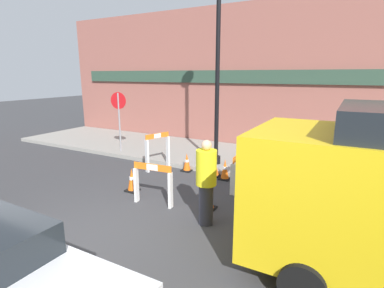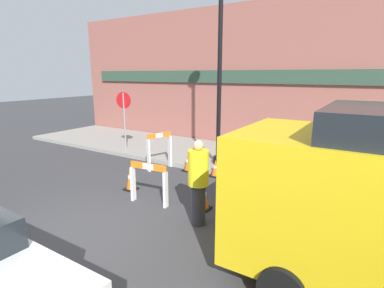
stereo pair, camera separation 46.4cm
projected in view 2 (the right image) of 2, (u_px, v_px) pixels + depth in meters
The scene contains 14 objects.
ground_plane at pixel (76, 241), 5.32m from camera, with size 60.00×60.00×0.00m, color #38383A.
sidewalk_slab at pixel (228, 157), 10.49m from camera, with size 18.00×3.58×0.13m.
storefront_facade at pixel (251, 78), 11.42m from camera, with size 18.00×0.22×5.50m.
streetlamp_post at pixel (220, 42), 8.64m from camera, with size 0.44×0.44×5.75m.
stop_sign at pixel (124, 111), 10.87m from camera, with size 0.59×0.14×2.15m.
barricade_0 at pixel (237, 170), 7.58m from camera, with size 0.18×0.98×0.96m.
barricade_1 at pixel (159, 150), 9.26m from camera, with size 0.41×0.84×1.15m.
barricade_2 at pixel (149, 182), 6.76m from camera, with size 0.95×0.23×0.96m.
traffic_cone_0 at pixel (215, 168), 8.65m from camera, with size 0.30×0.30×0.50m.
traffic_cone_1 at pixel (188, 162), 9.13m from camera, with size 0.30×0.30×0.56m.
traffic_cone_2 at pixel (225, 170), 8.34m from camera, with size 0.30×0.30×0.59m.
traffic_cone_3 at pixel (131, 179), 7.63m from camera, with size 0.30×0.30×0.60m.
traffic_cone_4 at pixel (204, 197), 6.52m from camera, with size 0.30×0.30×0.60m.
person_worker at pixel (198, 181), 5.74m from camera, with size 0.56×0.56×1.70m.
Camera 2 is at (4.29, -2.96, 2.90)m, focal length 28.00 mm.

